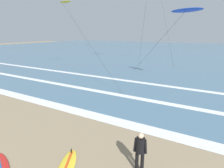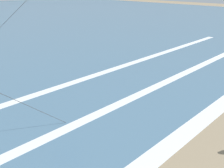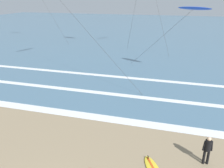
% 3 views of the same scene
% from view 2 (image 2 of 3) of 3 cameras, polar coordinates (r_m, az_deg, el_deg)
% --- Properties ---
extents(wave_foam_mid_break, '(48.66, 0.61, 0.01)m').
position_cam_2_polar(wave_foam_mid_break, '(11.65, -17.27, -12.69)').
color(wave_foam_mid_break, white).
rests_on(wave_foam_mid_break, ocean_surface).
extents(wave_foam_outer_break, '(51.30, 0.63, 0.01)m').
position_cam_2_polar(wave_foam_outer_break, '(15.83, -20.48, -3.64)').
color(wave_foam_outer_break, white).
rests_on(wave_foam_outer_break, ocean_surface).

